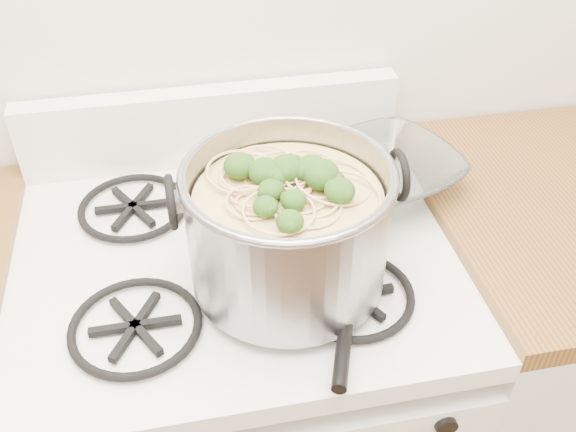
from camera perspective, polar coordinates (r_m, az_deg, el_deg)
The scene contains 4 objects.
gas_range at distance 1.48m, azimuth -3.82°, elevation -16.78°, with size 0.76×0.66×0.92m.
stock_pot at distance 0.98m, azimuth 0.00°, elevation -1.03°, with size 0.35×0.32×0.22m.
spatula at distance 1.06m, azimuth 5.77°, elevation -4.01°, with size 0.29×0.31×0.02m, color black, non-canonical shape.
glass_bowl at distance 1.25m, azimuth 8.80°, elevation 3.36°, with size 0.10×0.10×0.03m, color white.
Camera 1 is at (-0.07, 0.43, 1.65)m, focal length 40.00 mm.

